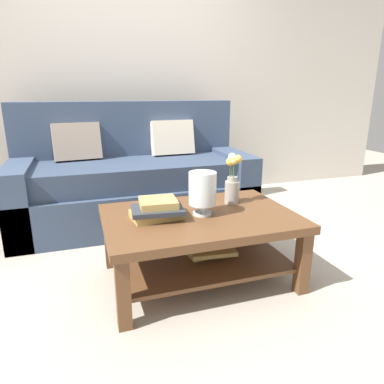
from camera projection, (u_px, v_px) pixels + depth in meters
The scene contains 7 objects.
ground_plane at pixel (175, 257), 2.49m from camera, with size 10.00×10.00×0.00m, color #ADA393.
back_wall at pixel (131, 71), 3.62m from camera, with size 6.40×0.12×2.70m, color beige.
couch at pixel (134, 181), 3.16m from camera, with size 2.05×0.90×1.06m.
coffee_table at pixel (200, 232), 2.13m from camera, with size 1.15×0.79×0.43m.
book_stack_main at pixel (157, 209), 2.02m from camera, with size 0.32×0.25×0.11m.
glass_hurricane_vase at pixel (202, 190), 2.05m from camera, with size 0.17×0.17×0.26m.
flower_pitcher at pixel (232, 183), 2.28m from camera, with size 0.11×0.10×0.33m.
Camera 1 is at (-0.59, -2.19, 1.15)m, focal length 32.40 mm.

